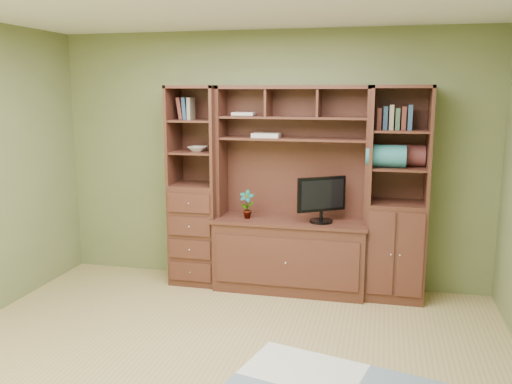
% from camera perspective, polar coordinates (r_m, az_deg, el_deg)
% --- Properties ---
extents(room, '(4.60, 4.10, 2.64)m').
position_cam_1_polar(room, '(3.71, -4.97, -0.24)').
color(room, tan).
rests_on(room, ground).
extents(center_hutch, '(1.54, 0.53, 2.05)m').
position_cam_1_polar(center_hutch, '(5.36, 3.69, 0.13)').
color(center_hutch, '#482319').
rests_on(center_hutch, ground).
extents(left_tower, '(0.50, 0.45, 2.05)m').
position_cam_1_polar(left_tower, '(5.64, -6.30, 0.63)').
color(left_tower, '#482319').
rests_on(left_tower, ground).
extents(right_tower, '(0.55, 0.45, 2.05)m').
position_cam_1_polar(right_tower, '(5.33, 14.70, -0.26)').
color(right_tower, '#482319').
rests_on(right_tower, ground).
extents(monitor, '(0.55, 0.47, 0.62)m').
position_cam_1_polar(monitor, '(5.28, 6.93, 0.08)').
color(monitor, black).
rests_on(monitor, center_hutch).
extents(orchid, '(0.15, 0.10, 0.29)m').
position_cam_1_polar(orchid, '(5.44, -0.98, -1.31)').
color(orchid, brown).
rests_on(orchid, center_hutch).
extents(magazines, '(0.27, 0.20, 0.04)m').
position_cam_1_polar(magazines, '(5.42, 1.11, 6.00)').
color(magazines, beige).
rests_on(magazines, center_hutch).
extents(bowl, '(0.19, 0.19, 0.05)m').
position_cam_1_polar(bowl, '(5.58, -6.17, 4.55)').
color(bowl, beige).
rests_on(bowl, left_tower).
extents(blanket_teal, '(0.37, 0.21, 0.21)m').
position_cam_1_polar(blanket_teal, '(5.22, 13.52, 3.70)').
color(blanket_teal, '#2B6F71').
rests_on(blanket_teal, right_tower).
extents(blanket_red, '(0.37, 0.21, 0.21)m').
position_cam_1_polar(blanket_red, '(5.35, 15.40, 3.75)').
color(blanket_red, brown).
rests_on(blanket_red, right_tower).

